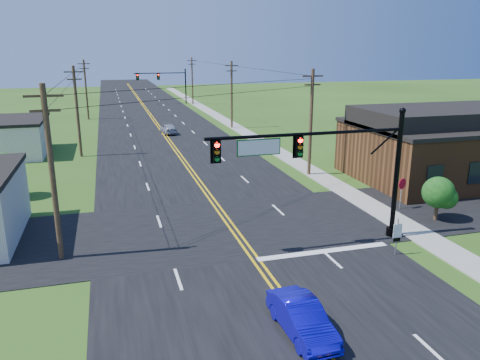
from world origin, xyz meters
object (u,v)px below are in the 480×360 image
object	(u,v)px
route_sign	(397,234)
stop_sign	(402,187)
signal_mast_far	(163,81)
signal_mast_main	(325,162)
blue_car	(302,319)

from	to	relation	value
route_sign	stop_sign	world-z (taller)	stop_sign
signal_mast_far	stop_sign	world-z (taller)	signal_mast_far
signal_mast_main	stop_sign	size ratio (longest dim) A/B	5.12
signal_mast_far	route_sign	distance (m)	74.52
signal_mast_far	blue_car	size ratio (longest dim) A/B	2.75
signal_mast_far	blue_car	xyz separation A→B (m)	(-4.55, -79.64, -3.89)
signal_mast_main	blue_car	size ratio (longest dim) A/B	2.83
signal_mast_far	signal_mast_main	bearing A→B (deg)	-90.08
signal_mast_main	stop_sign	distance (m)	9.27
route_sign	stop_sign	bearing A→B (deg)	54.01
blue_car	stop_sign	xyz separation A→B (m)	(12.21, 11.62, 0.93)
signal_mast_main	stop_sign	bearing A→B (deg)	27.17
route_sign	stop_sign	distance (m)	7.86
blue_car	stop_sign	bearing A→B (deg)	41.04
signal_mast_main	route_sign	bearing A→B (deg)	-37.04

